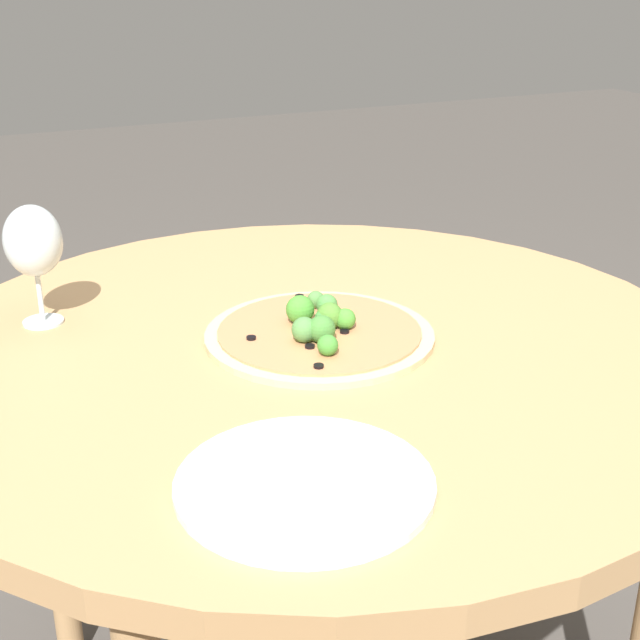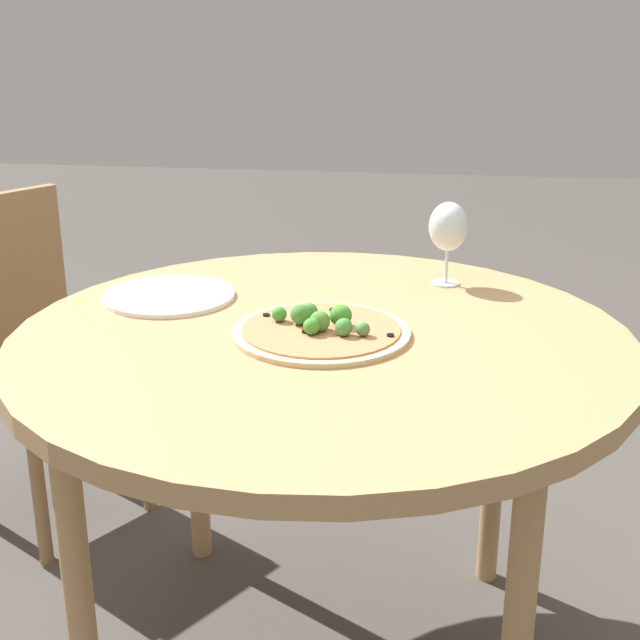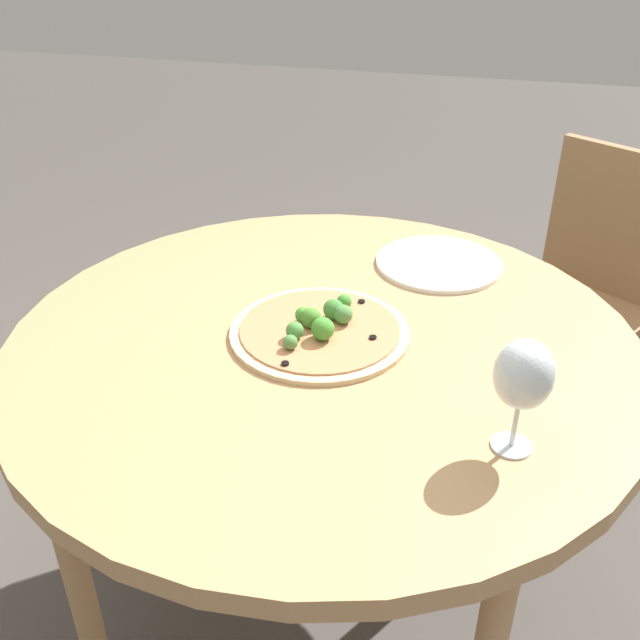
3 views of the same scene
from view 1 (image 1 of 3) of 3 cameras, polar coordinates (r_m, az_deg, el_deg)
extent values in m
cylinder|color=tan|center=(1.32, -0.31, -2.01)|extent=(1.18, 1.18, 0.04)
cylinder|color=tan|center=(1.93, 5.18, -6.32)|extent=(0.05, 0.05, 0.73)
cylinder|color=tan|center=(1.73, -16.82, -10.97)|extent=(0.05, 0.05, 0.73)
cylinder|color=#DBBC89|center=(1.31, 0.00, -1.01)|extent=(0.34, 0.34, 0.01)
cylinder|color=tan|center=(1.30, 0.00, -0.73)|extent=(0.30, 0.30, 0.00)
sphere|color=#428F33|center=(1.22, 0.50, -1.62)|extent=(0.03, 0.03, 0.03)
sphere|color=#469230|center=(1.32, -1.28, 0.68)|extent=(0.04, 0.04, 0.04)
sphere|color=#4B8E40|center=(1.35, 0.45, 0.98)|extent=(0.03, 0.03, 0.03)
sphere|color=#43883B|center=(1.30, 0.42, 0.04)|extent=(0.03, 0.03, 0.03)
sphere|color=#4F8743|center=(1.26, -1.02, -0.62)|extent=(0.04, 0.04, 0.04)
sphere|color=#448236|center=(1.26, 0.10, -0.58)|extent=(0.04, 0.04, 0.04)
sphere|color=#4F8730|center=(1.30, 0.64, 0.27)|extent=(0.04, 0.04, 0.04)
sphere|color=#499532|center=(1.30, 1.62, 0.07)|extent=(0.03, 0.03, 0.03)
sphere|color=#508641|center=(1.38, -0.27, 1.33)|extent=(0.03, 0.03, 0.03)
cylinder|color=black|center=(1.43, -1.33, 1.53)|extent=(0.01, 0.01, 0.00)
cylinder|color=black|center=(1.25, -0.65, -1.69)|extent=(0.01, 0.01, 0.00)
cylinder|color=black|center=(1.19, -0.09, -2.96)|extent=(0.01, 0.01, 0.00)
cylinder|color=black|center=(1.28, -4.43, -1.15)|extent=(0.01, 0.01, 0.00)
cylinder|color=black|center=(1.30, 1.58, -0.73)|extent=(0.01, 0.01, 0.00)
cylinder|color=silver|center=(1.43, -17.29, -0.09)|extent=(0.06, 0.06, 0.00)
cylinder|color=silver|center=(1.42, -17.47, 1.35)|extent=(0.01, 0.01, 0.07)
ellipsoid|color=silver|center=(1.39, -17.90, 4.85)|extent=(0.09, 0.09, 0.11)
cylinder|color=white|center=(0.96, -0.99, -10.43)|extent=(0.28, 0.28, 0.01)
camera|label=2|loc=(2.44, 35.38, 20.21)|focal=50.00mm
camera|label=3|loc=(2.20, -21.69, 25.88)|focal=40.00mm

